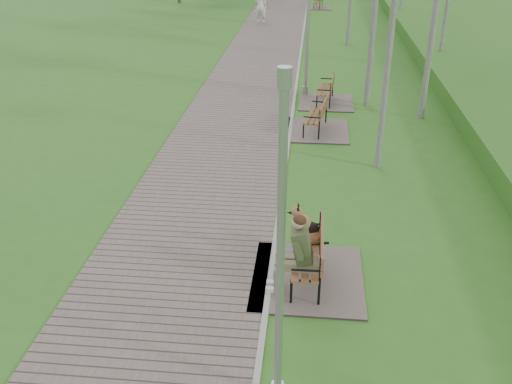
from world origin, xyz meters
TOP-DOWN VIEW (x-y plane):
  - walkway at (-1.75, 21.50)m, footprint 3.50×67.00m
  - kerb at (0.00, 21.50)m, footprint 0.10×67.00m
  - bench_main at (0.58, 3.35)m, footprint 2.00×2.22m
  - bench_second at (0.74, 11.09)m, footprint 1.93×2.14m
  - bench_third at (1.06, 13.91)m, footprint 1.84×2.05m
  - bench_far at (0.75, 34.68)m, footprint 1.67×1.85m
  - lamp_post_near at (0.32, 0.54)m, footprint 0.18×0.18m
  - lamp_post_second at (0.36, 14.80)m, footprint 0.20×0.20m
  - pedestrian_near at (-2.58, 28.84)m, footprint 0.74×0.51m

SIDE VIEW (x-z plane):
  - walkway at x=-1.75m, z-range 0.00..0.04m
  - kerb at x=0.00m, z-range 0.00..0.05m
  - bench_far at x=0.75m, z-range -0.32..0.70m
  - bench_third at x=1.06m, z-range -0.36..0.77m
  - bench_second at x=0.74m, z-range -0.37..0.81m
  - bench_main at x=0.58m, z-range -0.38..1.36m
  - pedestrian_near at x=-2.58m, z-range 0.00..1.93m
  - lamp_post_near at x=0.32m, z-range -0.15..4.45m
  - lamp_post_second at x=0.36m, z-range -0.17..5.11m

